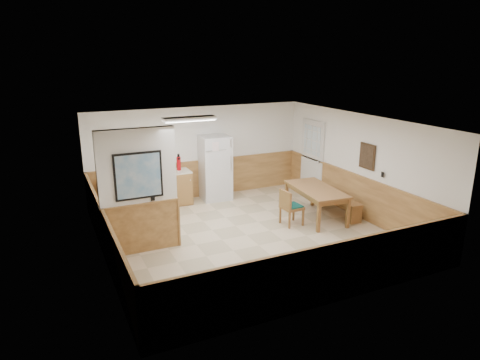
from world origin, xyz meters
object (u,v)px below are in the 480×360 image
fire_extinguisher (179,163)px  soap_bottle (122,173)px  dining_bench (339,201)px  refrigerator (215,168)px  dining_table (316,192)px  dining_chair (289,205)px

fire_extinguisher → soap_bottle: 1.50m
dining_bench → soap_bottle: (-4.81, 2.43, 0.67)m
refrigerator → dining_table: size_ratio=0.96×
refrigerator → dining_chair: 2.67m
fire_extinguisher → soap_bottle: size_ratio=1.95×
dining_chair → fire_extinguisher: fire_extinguisher is taller
refrigerator → fire_extinguisher: refrigerator is taller
dining_table → soap_bottle: soap_bottle is taller
refrigerator → dining_table: bearing=-52.4°
dining_chair → fire_extinguisher: size_ratio=1.96×
dining_chair → soap_bottle: bearing=139.3°
dining_bench → soap_bottle: size_ratio=6.62×
dining_bench → fire_extinguisher: 4.23m
soap_bottle → dining_table: bearing=-30.0°
refrigerator → dining_chair: bearing=-69.2°
dining_chair → dining_table: bearing=5.8°
dining_table → fire_extinguisher: 3.64m
dining_bench → dining_chair: 1.53m
refrigerator → dining_chair: (0.81, -2.52, -0.38)m
dining_bench → soap_bottle: bearing=156.2°
dining_chair → dining_bench: bearing=0.1°
fire_extinguisher → dining_bench: bearing=-37.5°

